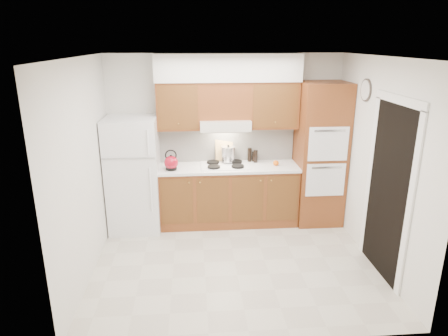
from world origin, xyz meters
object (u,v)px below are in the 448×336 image
object	(u,v)px
oven_cabinet	(320,154)
kettle	(171,163)
fridge	(134,175)
stock_pot	(228,154)

from	to	relation	value
oven_cabinet	kettle	bearing A→B (deg)	-177.37
fridge	oven_cabinet	size ratio (longest dim) A/B	0.78
kettle	fridge	bearing A→B (deg)	-163.41
oven_cabinet	stock_pot	distance (m)	1.42
oven_cabinet	fridge	bearing A→B (deg)	-179.30
fridge	oven_cabinet	xyz separation A→B (m)	(2.85, 0.03, 0.24)
fridge	stock_pot	distance (m)	1.47
kettle	stock_pot	xyz separation A→B (m)	(0.87, 0.29, 0.03)
stock_pot	oven_cabinet	bearing A→B (deg)	-7.47
fridge	oven_cabinet	world-z (taller)	oven_cabinet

